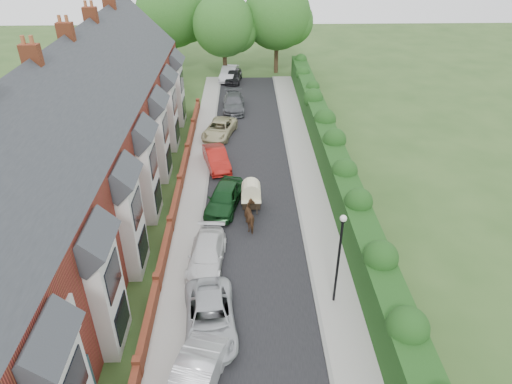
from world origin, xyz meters
TOP-DOWN VIEW (x-y plane):
  - ground at (0.00, 0.00)m, footprint 140.00×140.00m
  - road at (-0.50, 11.00)m, footprint 6.00×58.00m
  - pavement_hedge_side at (3.60, 11.00)m, footprint 2.20×58.00m
  - pavement_house_side at (-4.35, 11.00)m, footprint 1.70×58.00m
  - kerb_hedge_side at (2.55, 11.00)m, footprint 0.18×58.00m
  - kerb_house_side at (-3.55, 11.00)m, footprint 0.18×58.00m
  - hedge at (5.40, 11.00)m, footprint 2.10×58.00m
  - terrace_row at (-10.87, 9.98)m, footprint 9.05×40.50m
  - garden_wall_row at (-5.35, 10.00)m, footprint 0.35×40.35m
  - lamppost at (3.40, 4.00)m, footprint 0.32×0.32m
  - tree_far_left at (-2.65, 40.08)m, footprint 7.14×6.80m
  - tree_far_right at (3.39, 42.08)m, footprint 7.98×7.60m
  - tree_far_back at (-8.59, 43.08)m, footprint 8.40×8.00m
  - car_silver_a at (-3.00, -0.95)m, footprint 2.72×4.84m
  - car_silver_b at (-2.54, 2.49)m, footprint 2.79×5.16m
  - car_white at (-3.00, 7.00)m, footprint 2.20×4.68m
  - car_green at (-2.22, 12.60)m, footprint 2.81×4.86m
  - car_red at (-3.00, 18.23)m, footprint 2.48×4.47m
  - car_beige at (-3.00, 23.80)m, footprint 3.25×5.07m
  - car_grey at (-1.89, 29.84)m, footprint 2.11×5.06m
  - car_black at (-2.02, 38.60)m, footprint 2.09×4.30m
  - horse at (-0.50, 10.41)m, footprint 1.23×1.98m
  - horse_cart at (-0.50, 12.39)m, footprint 1.29×2.86m
  - car_extra_far at (-2.54, 39.29)m, footprint 2.31×4.78m

SIDE VIEW (x-z plane):
  - ground at x=0.00m, z-range 0.00..0.00m
  - road at x=-0.50m, z-range 0.00..0.02m
  - pavement_hedge_side at x=3.60m, z-range 0.00..0.12m
  - pavement_house_side at x=-4.35m, z-range 0.00..0.12m
  - kerb_hedge_side at x=2.55m, z-range 0.00..0.13m
  - kerb_house_side at x=-3.55m, z-range 0.00..0.13m
  - garden_wall_row at x=-5.35m, z-range -0.09..1.01m
  - car_beige at x=-3.00m, z-range 0.00..1.30m
  - car_white at x=-3.00m, z-range 0.00..1.32m
  - car_silver_b at x=-2.54m, z-range 0.00..1.38m
  - car_red at x=-3.00m, z-range 0.00..1.40m
  - car_black at x=-2.02m, z-range 0.00..1.42m
  - car_grey at x=-1.89m, z-range 0.00..1.46m
  - car_silver_a at x=-3.00m, z-range 0.00..1.51m
  - car_extra_far at x=-2.54m, z-range 0.00..1.51m
  - horse at x=-0.50m, z-range 0.00..1.55m
  - car_green at x=-2.22m, z-range 0.00..1.55m
  - horse_cart at x=-0.50m, z-range 0.15..2.21m
  - hedge at x=5.40m, z-range 0.18..3.03m
  - lamppost at x=3.40m, z-range 0.72..5.88m
  - terrace_row at x=-10.87m, z-range -1.28..10.22m
  - tree_far_left at x=-2.65m, z-range 1.07..10.36m
  - tree_far_right at x=3.39m, z-range 1.16..11.47m
  - tree_far_back at x=-8.59m, z-range 1.21..12.03m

